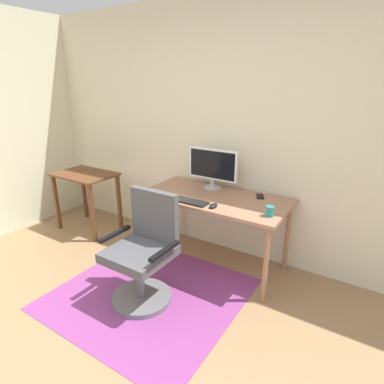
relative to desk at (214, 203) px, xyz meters
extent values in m
cube|color=beige|center=(0.04, 0.43, 0.62)|extent=(6.00, 0.10, 2.60)
cube|color=#873B7D|center=(-0.23, -0.75, -0.67)|extent=(1.56, 1.49, 0.01)
cube|color=#9F6F53|center=(0.00, 0.00, 0.06)|extent=(1.44, 0.72, 0.03)
cylinder|color=#9E6F4E|center=(-0.66, -0.30, -0.32)|extent=(0.04, 0.04, 0.72)
cylinder|color=#9E6F4E|center=(0.66, -0.30, -0.32)|extent=(0.04, 0.04, 0.72)
cylinder|color=#9E6F4E|center=(-0.66, 0.30, -0.32)|extent=(0.04, 0.04, 0.72)
cylinder|color=#9E6F4E|center=(0.66, 0.30, -0.32)|extent=(0.04, 0.04, 0.72)
cylinder|color=#B2B2B7|center=(-0.15, 0.22, 0.08)|extent=(0.18, 0.18, 0.01)
cylinder|color=#B2B2B7|center=(-0.15, 0.22, 0.13)|extent=(0.04, 0.04, 0.08)
cube|color=white|center=(-0.15, 0.22, 0.33)|extent=(0.55, 0.04, 0.32)
cube|color=black|center=(-0.15, 0.20, 0.33)|extent=(0.51, 0.00, 0.28)
cube|color=black|center=(-0.16, -0.26, 0.08)|extent=(0.43, 0.13, 0.02)
ellipsoid|color=black|center=(0.13, -0.26, 0.09)|extent=(0.06, 0.10, 0.03)
cylinder|color=teal|center=(0.61, -0.17, 0.12)|extent=(0.07, 0.07, 0.09)
cube|color=black|center=(0.38, 0.23, 0.08)|extent=(0.12, 0.16, 0.01)
cylinder|color=slate|center=(-0.23, -0.85, -0.65)|extent=(0.51, 0.51, 0.05)
cylinder|color=slate|center=(-0.23, -0.85, -0.44)|extent=(0.06, 0.06, 0.37)
cube|color=#4C4C51|center=(-0.23, -0.85, -0.22)|extent=(0.49, 0.49, 0.08)
cube|color=#4C4C51|center=(-0.23, -0.64, 0.05)|extent=(0.47, 0.06, 0.45)
cube|color=black|center=(-0.50, -0.85, -0.11)|extent=(0.04, 0.35, 0.03)
cube|color=black|center=(0.03, -0.85, -0.11)|extent=(0.04, 0.35, 0.03)
cube|color=brown|center=(-1.75, -0.12, 0.05)|extent=(0.74, 0.51, 0.02)
cube|color=brown|center=(-2.08, -0.33, -0.32)|extent=(0.04, 0.04, 0.71)
cube|color=brown|center=(-1.42, -0.33, -0.32)|extent=(0.04, 0.04, 0.71)
cube|color=brown|center=(-2.08, 0.10, -0.32)|extent=(0.04, 0.04, 0.71)
cube|color=brown|center=(-1.42, 0.10, -0.32)|extent=(0.04, 0.04, 0.71)
camera|label=1|loc=(1.38, -2.56, 1.14)|focal=29.73mm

